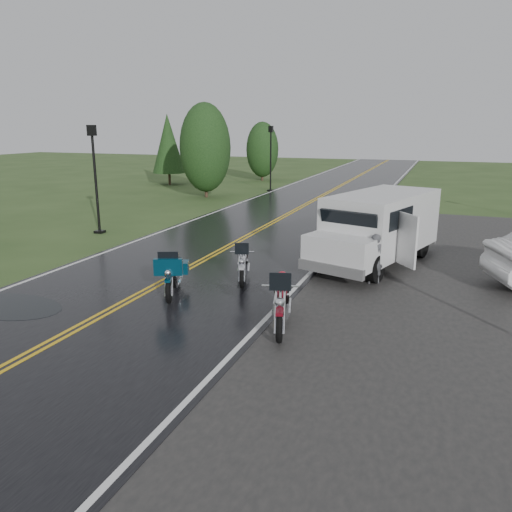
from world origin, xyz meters
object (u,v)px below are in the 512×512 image
Objects in this scene: motorcycle_silver at (242,268)px; van_white at (321,235)px; person_at_van at (374,260)px; lamp_post_near_left at (96,180)px; motorcycle_teal at (168,280)px; motorcycle_red at (280,312)px; lamp_post_far_left at (271,159)px.

motorcycle_silver is 0.35× the size of van_white.
lamp_post_near_left is (-12.02, 3.12, 1.54)m from person_at_van.
motorcycle_teal is 5.90m from person_at_van.
motorcycle_teal is (-3.38, 1.28, -0.06)m from motorcycle_red.
lamp_post_far_left is (-5.18, 22.81, 1.59)m from motorcycle_teal.
van_white is at bearing -13.51° from lamp_post_near_left.
lamp_post_near_left reaches higher than van_white.
motorcycle_red is at bearing -36.78° from lamp_post_near_left.
lamp_post_near_left is (-7.39, 6.78, 1.61)m from motorcycle_teal.
person_at_van is (3.37, 1.83, 0.11)m from motorcycle_silver.
van_white is 1.33× the size of lamp_post_near_left.
van_white reaches higher than person_at_van.
van_white reaches higher than motorcycle_red.
motorcycle_silver is (-2.13, 3.11, -0.11)m from motorcycle_red.
motorcycle_red reaches higher than motorcycle_silver.
van_white is (2.89, 4.31, 0.52)m from motorcycle_teal.
lamp_post_near_left is at bearing 114.34° from motorcycle_teal.
motorcycle_teal is 10.16m from lamp_post_near_left.
lamp_post_far_left reaches higher than motorcycle_teal.
motorcycle_teal is at bearing -42.51° from lamp_post_near_left.
motorcycle_teal reaches higher than motorcycle_silver.
lamp_post_far_left is at bearing 82.15° from lamp_post_near_left.
motorcycle_red is 0.41× the size of van_white.
van_white is 10.64m from lamp_post_near_left.
motorcycle_red is 1.09× the size of motorcycle_teal.
motorcycle_silver is 10.10m from lamp_post_near_left.
person_at_van reaches higher than motorcycle_teal.
motorcycle_silver is at bearing -106.16° from van_white.
person_at_van is 0.32× the size of lamp_post_near_left.
motorcycle_red is 1.17× the size of motorcycle_silver.
lamp_post_near_left reaches higher than motorcycle_red.
van_white reaches higher than motorcycle_silver.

